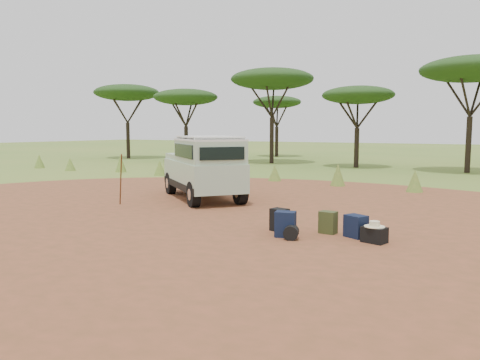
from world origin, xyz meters
The scene contains 13 objects.
ground centered at (0.00, 0.00, 0.00)m, with size 140.00×140.00×0.00m, color #547D2C.
dirt_clearing centered at (0.00, 0.00, 0.00)m, with size 23.00×23.00×0.01m, color brown.
grass_fringe centered at (0.12, 8.67, 0.40)m, with size 36.60×1.60×0.90m.
acacia_treeline centered at (0.75, 19.81, 4.87)m, with size 46.70×13.20×6.26m.
safari_vehicle centered at (-2.59, 3.14, 0.99)m, with size 4.29×3.92×2.05m.
walking_staff centered at (-4.04, 0.90, 0.77)m, with size 0.04×0.04×1.58m, color brown.
backpack_black centered at (1.58, 0.03, 0.25)m, with size 0.37×0.27×0.51m, color black.
backpack_navy centered at (1.94, -0.43, 0.27)m, with size 0.42×0.30×0.55m, color #111937.
backpack_olive centered at (2.60, 0.34, 0.25)m, with size 0.35×0.26×0.49m, color #3F431F.
duffel_navy centered at (3.23, 0.27, 0.24)m, with size 0.42×0.32×0.48m, color #111937.
hard_case centered at (3.68, 0.00, 0.16)m, with size 0.46×0.32×0.32m, color black.
stuff_sack centered at (2.13, -0.58, 0.15)m, with size 0.30×0.30×0.30m, color black.
safari_hat centered at (3.68, 0.00, 0.37)m, with size 0.40×0.40×0.12m.
Camera 1 is at (5.96, -9.25, 2.26)m, focal length 35.00 mm.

